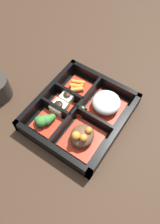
# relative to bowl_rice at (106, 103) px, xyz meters

# --- Properties ---
(ground_plane) EXTENTS (3.00, 3.00, 0.00)m
(ground_plane) POSITION_rel_bowl_rice_xyz_m (0.06, -0.05, -0.03)
(ground_plane) COLOR #382619
(bento_base) EXTENTS (0.28, 0.25, 0.01)m
(bento_base) POSITION_rel_bowl_rice_xyz_m (0.06, -0.05, -0.03)
(bento_base) COLOR black
(bento_base) RESTS_ON ground_plane
(bento_rim) EXTENTS (0.28, 0.25, 0.05)m
(bento_rim) POSITION_rel_bowl_rice_xyz_m (0.06, -0.05, -0.01)
(bento_rim) COLOR black
(bento_rim) RESTS_ON ground_plane
(bowl_rice) EXTENTS (0.10, 0.10, 0.05)m
(bowl_rice) POSITION_rel_bowl_rice_xyz_m (0.00, 0.00, 0.00)
(bowl_rice) COLOR #B22D19
(bowl_rice) RESTS_ON bento_base
(bowl_stew) EXTENTS (0.10, 0.10, 0.06)m
(bowl_stew) POSITION_rel_bowl_rice_xyz_m (0.12, 0.00, -0.00)
(bowl_stew) COLOR #B22D19
(bowl_stew) RESTS_ON bento_base
(bowl_carrots) EXTENTS (0.07, 0.08, 0.02)m
(bowl_carrots) POSITION_rel_bowl_rice_xyz_m (-0.01, -0.11, -0.02)
(bowl_carrots) COLOR #B22D19
(bowl_carrots) RESTS_ON bento_base
(bowl_tofu) EXTENTS (0.08, 0.08, 0.04)m
(bowl_tofu) POSITION_rel_bowl_rice_xyz_m (0.06, -0.11, -0.01)
(bowl_tofu) COLOR #B22D19
(bowl_tofu) RESTS_ON bento_base
(bowl_greens) EXTENTS (0.07, 0.08, 0.04)m
(bowl_greens) POSITION_rel_bowl_rice_xyz_m (0.14, -0.11, -0.01)
(bowl_greens) COLOR #B22D19
(bowl_greens) RESTS_ON bento_base
(bowl_pickles) EXTENTS (0.04, 0.04, 0.01)m
(bowl_pickles) POSITION_rel_bowl_rice_xyz_m (0.05, -0.06, -0.02)
(bowl_pickles) COLOR #B22D19
(bowl_pickles) RESTS_ON bento_base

